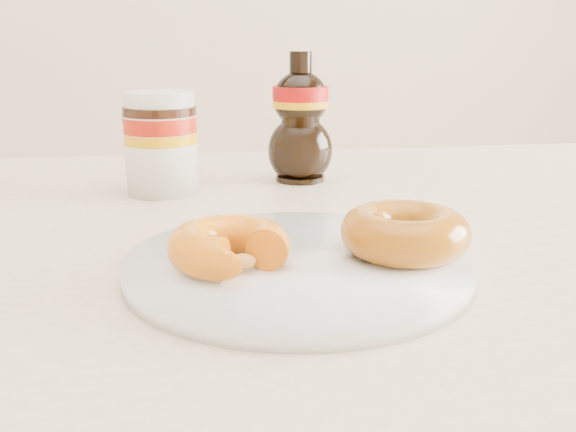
{
  "coord_description": "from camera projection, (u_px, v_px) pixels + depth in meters",
  "views": [
    {
      "loc": [
        -0.07,
        -0.53,
        0.93
      ],
      "look_at": [
        0.02,
        0.01,
        0.79
      ],
      "focal_mm": 40.0,
      "sensor_mm": 36.0,
      "label": 1
    }
  ],
  "objects": [
    {
      "name": "plate",
      "position": [
        298.0,
        264.0,
        0.52
      ],
      "size": [
        0.28,
        0.28,
        0.01
      ],
      "color": "white",
      "rests_on": "dining_table"
    },
    {
      "name": "nutella_jar",
      "position": [
        161.0,
        139.0,
        0.78
      ],
      "size": [
        0.09,
        0.09,
        0.12
      ],
      "rotation": [
        0.0,
        0.0,
        -0.32
      ],
      "color": "white",
      "rests_on": "dining_table"
    },
    {
      "name": "dining_table",
      "position": [
        259.0,
        301.0,
        0.68
      ],
      "size": [
        1.4,
        0.9,
        0.75
      ],
      "color": "beige",
      "rests_on": "ground"
    },
    {
      "name": "donut_bitten",
      "position": [
        229.0,
        246.0,
        0.5
      ],
      "size": [
        0.13,
        0.13,
        0.03
      ],
      "primitive_type": "torus",
      "rotation": [
        0.0,
        0.0,
        -0.42
      ],
      "color": "#C7760B",
      "rests_on": "plate"
    },
    {
      "name": "syrup_bottle",
      "position": [
        300.0,
        118.0,
        0.85
      ],
      "size": [
        0.11,
        0.1,
        0.17
      ],
      "primitive_type": null,
      "rotation": [
        0.0,
        0.0,
        -0.38
      ],
      "color": "black",
      "rests_on": "dining_table"
    },
    {
      "name": "donut_whole",
      "position": [
        405.0,
        232.0,
        0.52
      ],
      "size": [
        0.12,
        0.12,
        0.04
      ],
      "primitive_type": "torus",
      "rotation": [
        0.0,
        0.0,
        0.1
      ],
      "color": "#8C5A09",
      "rests_on": "plate"
    },
    {
      "name": "dark_jar",
      "position": [
        150.0,
        154.0,
        0.79
      ],
      "size": [
        0.06,
        0.06,
        0.1
      ],
      "rotation": [
        0.0,
        0.0,
        0.23
      ],
      "color": "black",
      "rests_on": "dining_table"
    }
  ]
}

